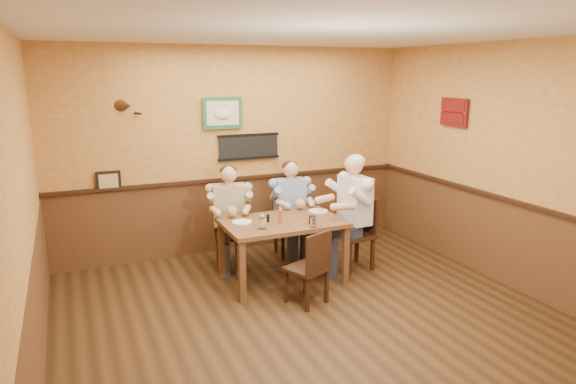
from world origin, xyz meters
name	(u,v)px	position (x,y,z in m)	size (l,w,h in m)	color
room	(324,153)	(0.13, 0.17, 1.69)	(5.02, 5.03, 2.81)	#301E0E
dining_table	(282,228)	(0.11, 1.16, 0.66)	(1.40, 0.90, 0.75)	brown
chair_back_left	(230,234)	(-0.31, 1.89, 0.41)	(0.38, 0.38, 0.83)	#311C0F
chair_back_right	(290,226)	(0.54, 1.91, 0.41)	(0.38, 0.38, 0.83)	#311C0F
chair_right_end	(354,234)	(1.09, 1.16, 0.46)	(0.43, 0.43, 0.92)	#311C0F
chair_near_side	(306,267)	(0.10, 0.48, 0.41)	(0.38, 0.38, 0.83)	#311C0F
diner_tan_shirt	(230,221)	(-0.31, 1.89, 0.59)	(0.55, 0.55, 1.18)	tan
diner_blue_polo	(290,214)	(0.54, 1.91, 0.59)	(0.54, 0.54, 1.18)	#839BC5
diner_white_elder	(354,218)	(1.09, 1.16, 0.66)	(0.61, 0.61, 1.32)	silver
water_glass_left	(262,223)	(-0.22, 0.95, 0.81)	(0.08, 0.08, 0.12)	white
water_glass_mid	(313,222)	(0.33, 0.78, 0.80)	(0.07, 0.07, 0.11)	white
cola_tumbler	(312,220)	(0.37, 0.90, 0.80)	(0.07, 0.07, 0.10)	black
hot_sauce_bottle	(280,216)	(0.04, 1.07, 0.84)	(0.04, 0.04, 0.17)	red
salt_shaker	(262,219)	(-0.15, 1.14, 0.80)	(0.04, 0.04, 0.10)	white
pepper_shaker	(268,218)	(-0.07, 1.17, 0.80)	(0.04, 0.04, 0.09)	black
plate_far_left	(242,222)	(-0.36, 1.26, 0.76)	(0.23, 0.23, 0.02)	white
plate_far_right	(318,211)	(0.68, 1.34, 0.76)	(0.24, 0.24, 0.02)	white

